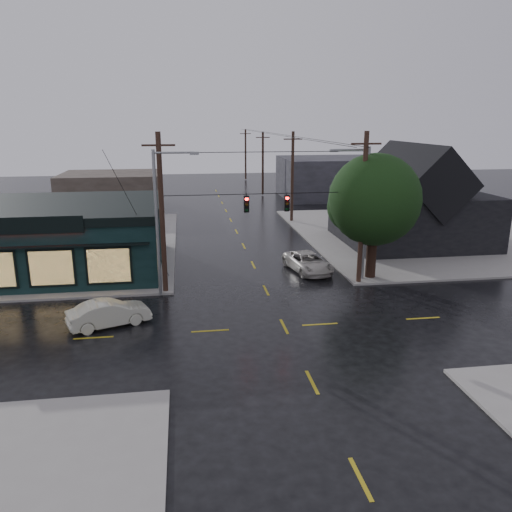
{
  "coord_description": "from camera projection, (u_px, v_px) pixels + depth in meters",
  "views": [
    {
      "loc": [
        -5.15,
        -24.56,
        10.84
      ],
      "look_at": [
        -0.93,
        4.15,
        2.88
      ],
      "focal_mm": 35.0,
      "sensor_mm": 36.0,
      "label": 1
    }
  ],
  "objects": [
    {
      "name": "suv_silver",
      "position": [
        308.0,
        262.0,
        36.65
      ],
      "size": [
        3.22,
        5.38,
        1.4
      ],
      "primitive_type": "imported",
      "rotation": [
        0.0,
        0.0,
        0.19
      ],
      "color": "#B8B2AA",
      "rests_on": "ground"
    },
    {
      "name": "corner_tree",
      "position": [
        375.0,
        200.0,
        33.71
      ],
      "size": [
        6.25,
        6.25,
        8.59
      ],
      "color": "black",
      "rests_on": "ground"
    },
    {
      "name": "pizza_shop",
      "position": [
        49.0,
        236.0,
        36.6
      ],
      "size": [
        16.3,
        12.34,
        4.9
      ],
      "color": "black",
      "rests_on": "ground"
    },
    {
      "name": "ground_plane",
      "position": [
        284.0,
        327.0,
        27.02
      ],
      "size": [
        160.0,
        160.0,
        0.0
      ],
      "primitive_type": "plane",
      "color": "black"
    },
    {
      "name": "utility_pole_ne",
      "position": [
        358.0,
        283.0,
        34.14
      ],
      "size": [
        2.0,
        0.32,
        10.15
      ],
      "primitive_type": null,
      "color": "black",
      "rests_on": "ground"
    },
    {
      "name": "utility_pole_far_a",
      "position": [
        291.0,
        222.0,
        54.65
      ],
      "size": [
        2.0,
        0.32,
        9.65
      ],
      "primitive_type": null,
      "color": "black",
      "rests_on": "ground"
    },
    {
      "name": "utility_pole_far_c",
      "position": [
        246.0,
        180.0,
        92.82
      ],
      "size": [
        2.0,
        0.32,
        9.15
      ],
      "primitive_type": null,
      "color": "black",
      "rests_on": "ground"
    },
    {
      "name": "bg_building_east",
      "position": [
        331.0,
        178.0,
        71.46
      ],
      "size": [
        14.0,
        12.0,
        5.6
      ],
      "primitive_type": "cube",
      "color": "#27272C",
      "rests_on": "ground"
    },
    {
      "name": "span_signal_assembly",
      "position": [
        267.0,
        203.0,
        31.73
      ],
      "size": [
        13.0,
        0.48,
        1.23
      ],
      "color": "black",
      "rests_on": "ground"
    },
    {
      "name": "streetlight_nw",
      "position": [
        161.0,
        296.0,
        31.61
      ],
      "size": [
        5.4,
        0.3,
        9.15
      ],
      "primitive_type": null,
      "color": "gray",
      "rests_on": "ground"
    },
    {
      "name": "sidewalk_nw",
      "position": [
        13.0,
        248.0,
        43.29
      ],
      "size": [
        28.0,
        28.0,
        0.15
      ],
      "primitive_type": "cube",
      "color": "gray",
      "rests_on": "ground"
    },
    {
      "name": "sidewalk_ne",
      "position": [
        443.0,
        233.0,
        48.89
      ],
      "size": [
        28.0,
        28.0,
        0.15
      ],
      "primitive_type": "cube",
      "color": "gray",
      "rests_on": "ground"
    },
    {
      "name": "utility_pole_far_b",
      "position": [
        263.0,
        195.0,
        73.73
      ],
      "size": [
        2.0,
        0.32,
        9.15
      ],
      "primitive_type": null,
      "color": "black",
      "rests_on": "ground"
    },
    {
      "name": "sedan_cream",
      "position": [
        109.0,
        313.0,
        26.96
      ],
      "size": [
        4.6,
        3.02,
        1.43
      ],
      "primitive_type": "imported",
      "rotation": [
        0.0,
        0.0,
        1.95
      ],
      "color": "beige",
      "rests_on": "ground"
    },
    {
      "name": "streetlight_ne",
      "position": [
        362.0,
        280.0,
        34.87
      ],
      "size": [
        5.4,
        0.3,
        9.15
      ],
      "primitive_type": null,
      "color": "gray",
      "rests_on": "ground"
    },
    {
      "name": "bg_building_west",
      "position": [
        112.0,
        191.0,
        62.65
      ],
      "size": [
        12.0,
        10.0,
        4.4
      ],
      "primitive_type": "cube",
      "color": "#332B25",
      "rests_on": "ground"
    },
    {
      "name": "utility_pole_nw",
      "position": [
        166.0,
        293.0,
        32.32
      ],
      "size": [
        2.0,
        0.32,
        10.15
      ],
      "primitive_type": null,
      "color": "black",
      "rests_on": "ground"
    },
    {
      "name": "ne_building",
      "position": [
        413.0,
        194.0,
        44.16
      ],
      "size": [
        12.6,
        11.6,
        8.75
      ],
      "color": "black",
      "rests_on": "ground"
    }
  ]
}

